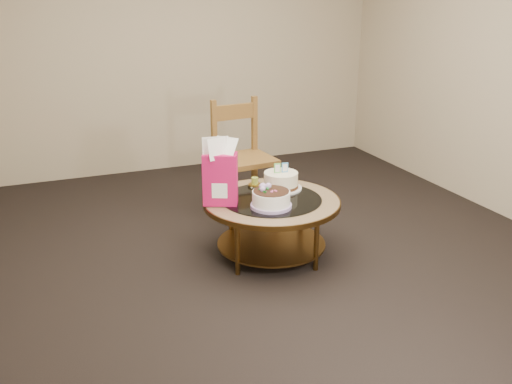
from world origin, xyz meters
name	(u,v)px	position (x,y,z in m)	size (l,w,h in m)	color
ground	(271,255)	(0.00, 0.00, 0.00)	(5.00, 5.00, 0.00)	black
room_walls	(273,48)	(0.00, 0.00, 1.54)	(4.52, 5.02, 2.61)	tan
coffee_table	(272,209)	(0.00, 0.00, 0.38)	(1.02, 1.02, 0.46)	brown
decorated_cake	(271,200)	(-0.07, -0.15, 0.51)	(0.29, 0.29, 0.17)	#B094D1
cream_cake	(281,181)	(0.15, 0.18, 0.52)	(0.33, 0.33, 0.21)	silver
gift_bag	(220,172)	(-0.38, 0.05, 0.70)	(0.27, 0.24, 0.48)	#D11358
pillar_candle	(255,183)	(-0.01, 0.31, 0.48)	(0.11, 0.11, 0.08)	tan
dining_chair	(243,157)	(0.12, 0.93, 0.51)	(0.51, 0.51, 1.01)	brown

